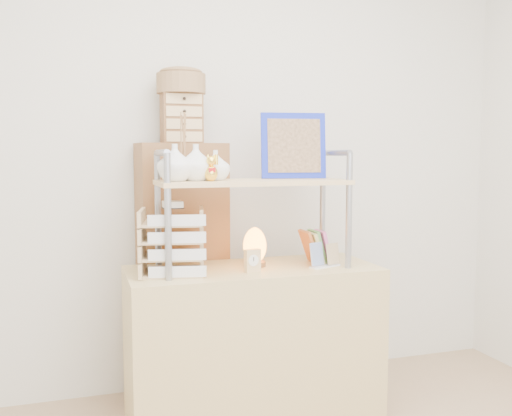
{
  "coord_description": "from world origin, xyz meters",
  "views": [
    {
      "loc": [
        -0.81,
        -1.37,
        1.3
      ],
      "look_at": [
        0.01,
        1.2,
        1.04
      ],
      "focal_mm": 40.0,
      "sensor_mm": 36.0,
      "label": 1
    }
  ],
  "objects_px": {
    "desk": "(253,343)",
    "letter_tray": "(173,245)",
    "cabinet": "(183,271)",
    "salt_lamp": "(255,247)"
  },
  "relations": [
    {
      "from": "salt_lamp",
      "to": "desk",
      "type": "bearing_deg",
      "value": -119.92
    },
    {
      "from": "desk",
      "to": "letter_tray",
      "type": "xyz_separation_m",
      "value": [
        -0.39,
        -0.03,
        0.51
      ]
    },
    {
      "from": "desk",
      "to": "cabinet",
      "type": "distance_m",
      "value": 0.55
    },
    {
      "from": "letter_tray",
      "to": "desk",
      "type": "bearing_deg",
      "value": 3.75
    },
    {
      "from": "desk",
      "to": "cabinet",
      "type": "xyz_separation_m",
      "value": [
        -0.27,
        0.37,
        0.3
      ]
    },
    {
      "from": "cabinet",
      "to": "letter_tray",
      "type": "height_order",
      "value": "cabinet"
    },
    {
      "from": "cabinet",
      "to": "letter_tray",
      "type": "bearing_deg",
      "value": -110.56
    },
    {
      "from": "salt_lamp",
      "to": "cabinet",
      "type": "bearing_deg",
      "value": 130.56
    },
    {
      "from": "desk",
      "to": "salt_lamp",
      "type": "xyz_separation_m",
      "value": [
        0.02,
        0.03,
        0.47
      ]
    },
    {
      "from": "desk",
      "to": "letter_tray",
      "type": "height_order",
      "value": "letter_tray"
    }
  ]
}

